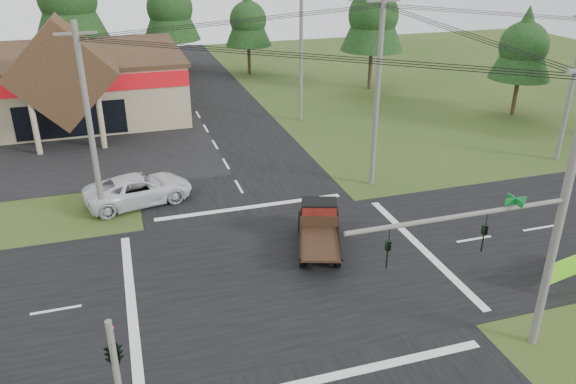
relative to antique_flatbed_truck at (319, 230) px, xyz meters
name	(u,v)px	position (x,y,z in m)	size (l,w,h in m)	color
ground	(287,271)	(-2.11, -1.44, -1.09)	(120.00, 120.00, 0.00)	#2D4318
road_ns	(287,271)	(-2.11, -1.44, -1.08)	(12.00, 120.00, 0.02)	black
road_ew	(287,271)	(-2.11, -1.44, -1.07)	(120.00, 12.00, 0.02)	black
parking_apron	(11,161)	(-16.11, 17.56, -1.07)	(28.00, 14.00, 0.02)	black
traffic_signal_mast	(514,248)	(3.71, -8.94, 3.34)	(8.12, 0.24, 7.00)	#595651
traffic_signal_corner	(112,342)	(-9.61, -8.77, 2.44)	(0.53, 2.48, 4.40)	#595651
utility_pole_nr	(562,209)	(5.39, -8.94, 4.55)	(2.00, 0.30, 11.00)	#595651
utility_pole_nw	(90,125)	(-10.11, 6.56, 4.30)	(2.00, 0.30, 10.50)	#595651
utility_pole_ne	(377,91)	(5.89, 6.56, 4.80)	(2.00, 0.30, 11.50)	#595651
utility_pole_far	(572,85)	(19.89, 6.56, 4.15)	(2.00, 0.30, 10.20)	#595651
utility_pole_n	(301,51)	(5.89, 20.56, 4.65)	(2.00, 0.30, 11.20)	#595651
tree_row_d	(169,5)	(-2.11, 40.56, 6.29)	(6.16, 6.16, 11.11)	#332316
tree_row_e	(248,18)	(5.89, 38.56, 4.95)	(5.04, 5.04, 9.09)	#332316
tree_side_ne	(374,13)	(15.89, 28.56, 6.29)	(6.16, 6.16, 11.11)	#332316
tree_side_e_near	(524,44)	(23.89, 16.56, 4.95)	(5.04, 5.04, 9.09)	#332316
antique_flatbed_truck	(319,230)	(0.00, 0.00, 0.00)	(1.98, 5.19, 2.17)	#50110B
white_pickup	(139,189)	(-8.07, 8.11, -0.24)	(2.79, 6.05, 1.68)	silver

